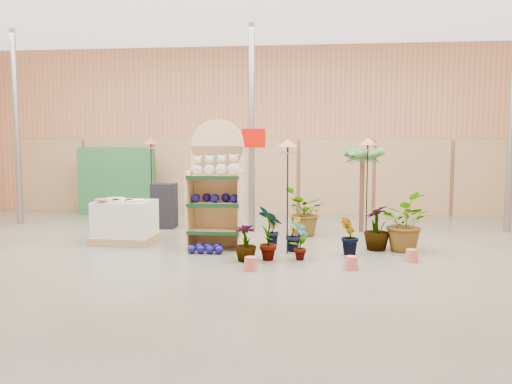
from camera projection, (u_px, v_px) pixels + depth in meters
The scene contains 23 objects.
room at pixel (235, 124), 8.46m from camera, with size 15.20×12.10×4.70m.
display_shelf at pixel (217, 189), 9.04m from camera, with size 0.98×0.62×2.32m.
teddy_bears at pixel (217, 167), 8.89m from camera, with size 0.86×0.23×0.37m.
gazing_balls_shelf at pixel (215, 198), 8.91m from camera, with size 0.85×0.29×0.16m.
gazing_balls_floor at pixel (206, 248), 8.63m from camera, with size 0.63×0.39×0.15m.
pallet_stack at pixel (125, 222), 9.51m from camera, with size 1.17×0.99×0.84m.
charcoal_planters at pixel (164, 206), 11.20m from camera, with size 0.50×0.50×1.00m.
trellis_stock at pixel (116, 181), 13.21m from camera, with size 2.00×0.30×1.80m, color #286634.
offer_sign at pixel (254, 159), 10.56m from camera, with size 0.50×0.08×2.20m.
bird_table_front at pixel (288, 147), 8.39m from camera, with size 0.34×0.34×1.97m.
bird_table_right at pixel (368, 145), 9.55m from camera, with size 0.34×0.34×2.00m.
bird_table_back at pixel (151, 144), 12.25m from camera, with size 0.34×0.34×2.02m.
palm at pixel (363, 156), 10.53m from camera, with size 0.70×0.70×1.89m.
potted_plant_0 at pixel (269, 233), 8.03m from camera, with size 0.47×0.32×0.89m, color #437535.
potted_plant_1 at pixel (293, 234), 8.74m from camera, with size 0.33×0.27×0.60m, color #437535.
potted_plant_3 at pixel (377, 228), 8.81m from camera, with size 0.45×0.45×0.81m, color #437535.
potted_plant_5 at pixel (273, 231), 9.32m from camera, with size 0.29×0.23×0.52m, color #437535.
potted_plant_6 at pixel (305, 212), 10.18m from camera, with size 0.89×0.77×0.99m, color #437535.
potted_plant_7 at pixel (246, 242), 7.98m from camera, with size 0.34×0.34×0.61m, color #437535.
potted_plant_8 at pixel (300, 240), 8.05m from camera, with size 0.34×0.23×0.65m, color #437535.
potted_plant_9 at pixel (350, 236), 8.39m from camera, with size 0.37×0.30×0.67m, color #437535.
potted_plant_10 at pixel (402, 222), 8.78m from camera, with size 0.91×0.79×1.01m, color #437535.
potted_plant_11 at pixel (305, 220), 10.54m from camera, with size 0.32×0.32×0.56m, color #437535.
Camera 1 is at (1.22, -7.54, 1.86)m, focal length 35.00 mm.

